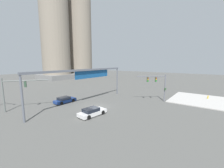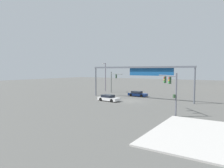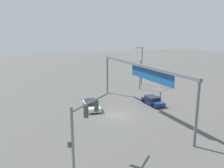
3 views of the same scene
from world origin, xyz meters
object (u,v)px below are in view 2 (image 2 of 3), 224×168
(traffic_signal_opposite_side, at_px, (114,79))
(sedan_car_waiting_far, at_px, (109,98))
(traffic_signal_near_corner, at_px, (171,86))
(sedan_car_approaching, at_px, (137,94))
(streetlamp_curved_arm, at_px, (105,75))

(traffic_signal_opposite_side, height_order, sedan_car_waiting_far, traffic_signal_opposite_side)
(traffic_signal_near_corner, xyz_separation_m, sedan_car_waiting_far, (-13.48, 5.16, -3.30))
(traffic_signal_near_corner, bearing_deg, sedan_car_approaching, -1.34)
(sedan_car_approaching, relative_size, sedan_car_waiting_far, 0.94)
(traffic_signal_opposite_side, distance_m, sedan_car_waiting_far, 13.17)
(traffic_signal_near_corner, distance_m, sedan_car_waiting_far, 14.80)
(sedan_car_approaching, bearing_deg, sedan_car_waiting_far, -98.71)
(streetlamp_curved_arm, bearing_deg, traffic_signal_opposite_side, 37.00)
(streetlamp_curved_arm, relative_size, sedan_car_waiting_far, 1.73)
(traffic_signal_near_corner, distance_m, streetlamp_curved_arm, 31.05)
(traffic_signal_near_corner, relative_size, sedan_car_approaching, 1.30)
(traffic_signal_near_corner, xyz_separation_m, sedan_car_approaching, (-11.76, 14.37, -3.30))
(traffic_signal_opposite_side, distance_m, streetlamp_curved_arm, 5.69)
(sedan_car_approaching, bearing_deg, traffic_signal_opposite_side, 166.51)
(traffic_signal_opposite_side, bearing_deg, sedan_car_approaching, 19.69)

